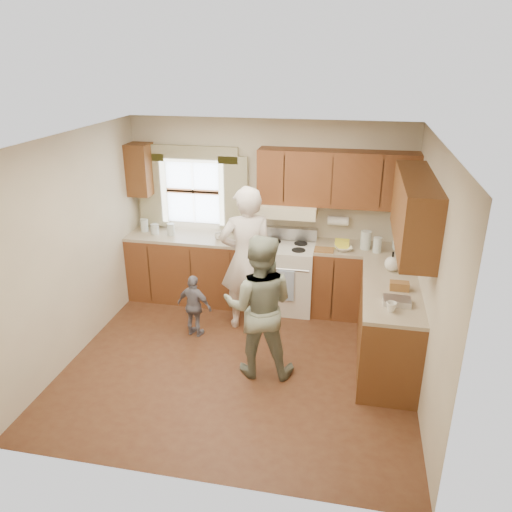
% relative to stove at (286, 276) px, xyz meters
% --- Properties ---
extents(room, '(3.80, 3.80, 3.80)m').
position_rel_stove_xyz_m(room, '(-0.30, -1.44, 0.78)').
color(room, '#4C2617').
rests_on(room, ground).
extents(kitchen_fixtures, '(3.80, 2.25, 2.15)m').
position_rel_stove_xyz_m(kitchen_fixtures, '(0.31, -0.36, 0.37)').
color(kitchen_fixtures, '#47220F').
rests_on(kitchen_fixtures, ground).
extents(stove, '(0.76, 0.67, 1.07)m').
position_rel_stove_xyz_m(stove, '(0.00, 0.00, 0.00)').
color(stove, silver).
rests_on(stove, ground).
extents(woman_left, '(0.78, 0.64, 1.84)m').
position_rel_stove_xyz_m(woman_left, '(-0.41, -0.59, 0.45)').
color(woman_left, silver).
rests_on(woman_left, ground).
extents(woman_right, '(0.82, 0.67, 1.59)m').
position_rel_stove_xyz_m(woman_right, '(-0.06, -1.56, 0.33)').
color(woman_right, '#273E31').
rests_on(woman_right, ground).
extents(child, '(0.50, 0.30, 0.80)m').
position_rel_stove_xyz_m(child, '(-0.98, -0.97, -0.07)').
color(child, gray).
rests_on(child, ground).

